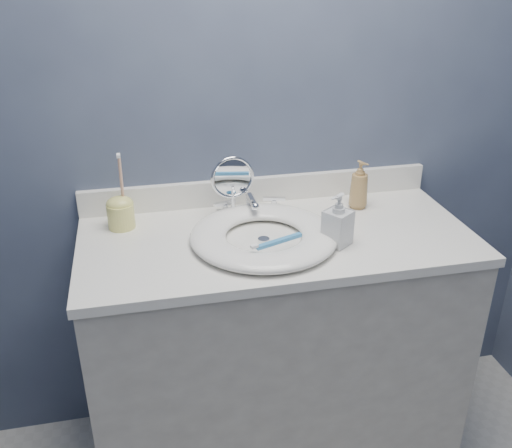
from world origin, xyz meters
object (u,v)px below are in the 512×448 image
object	(u,v)px
makeup_mirror	(233,185)
soap_bottle_clear	(338,220)
toothbrush_holder	(121,211)
soap_bottle_amber	(359,185)

from	to	relation	value
makeup_mirror	soap_bottle_clear	bearing A→B (deg)	-48.00
soap_bottle_clear	toothbrush_holder	distance (m)	0.68
makeup_mirror	soap_bottle_clear	distance (m)	0.37
soap_bottle_amber	soap_bottle_clear	bearing A→B (deg)	-148.08
makeup_mirror	soap_bottle_amber	bearing A→B (deg)	-6.84
soap_bottle_amber	soap_bottle_clear	size ratio (longest dim) A/B	1.02
makeup_mirror	soap_bottle_clear	xyz separation A→B (m)	(0.27, -0.25, -0.04)
soap_bottle_amber	toothbrush_holder	bearing A→B (deg)	154.91
makeup_mirror	soap_bottle_amber	size ratio (longest dim) A/B	1.28
soap_bottle_amber	toothbrush_holder	xyz separation A→B (m)	(-0.79, 0.01, -0.03)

